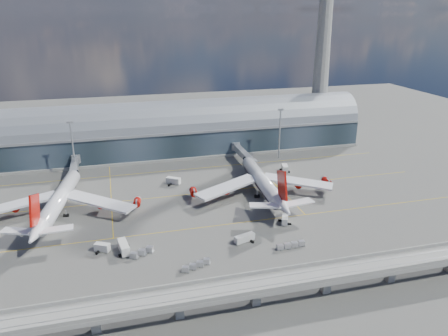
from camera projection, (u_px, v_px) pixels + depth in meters
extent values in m
plane|color=#474744|center=(208.00, 214.00, 163.89)|extent=(500.00, 500.00, 0.00)
cube|color=gold|center=(215.00, 226.00, 154.81)|extent=(200.00, 0.25, 0.01)
cube|color=gold|center=(198.00, 193.00, 182.05)|extent=(200.00, 0.25, 0.01)
cube|color=gold|center=(185.00, 169.00, 209.29)|extent=(200.00, 0.25, 0.01)
cube|color=gold|center=(111.00, 193.00, 182.69)|extent=(0.25, 80.00, 0.01)
cube|color=gold|center=(268.00, 177.00, 199.57)|extent=(0.25, 80.00, 0.01)
cube|color=#1D2931|center=(175.00, 140.00, 232.31)|extent=(200.00, 28.00, 14.00)
cylinder|color=gray|center=(175.00, 127.00, 229.91)|extent=(200.00, 28.00, 28.00)
cube|color=gray|center=(179.00, 134.00, 217.20)|extent=(200.00, 1.00, 1.20)
cube|color=gray|center=(176.00, 151.00, 234.50)|extent=(200.00, 30.00, 1.20)
cube|color=gray|center=(317.00, 132.00, 258.37)|extent=(18.00, 18.00, 8.00)
cone|color=gray|center=(322.00, 61.00, 244.31)|extent=(10.00, 10.00, 90.00)
cube|color=gray|center=(256.00, 286.00, 112.08)|extent=(220.00, 8.50, 1.20)
cube|color=gray|center=(261.00, 291.00, 108.07)|extent=(220.00, 0.40, 1.20)
cube|color=gray|center=(251.00, 274.00, 115.33)|extent=(220.00, 0.40, 1.20)
cube|color=gray|center=(258.00, 287.00, 110.49)|extent=(220.00, 0.12, 0.12)
cube|color=gray|center=(254.00, 280.00, 113.21)|extent=(220.00, 0.12, 0.12)
cube|color=gray|center=(96.00, 322.00, 103.46)|extent=(2.20, 2.20, 5.00)
cube|color=gray|center=(179.00, 308.00, 108.28)|extent=(2.20, 2.20, 5.00)
cube|color=gray|center=(256.00, 296.00, 113.10)|extent=(2.20, 2.20, 5.00)
cube|color=gray|center=(326.00, 284.00, 117.93)|extent=(2.20, 2.20, 5.00)
cube|color=gray|center=(390.00, 273.00, 122.75)|extent=(2.20, 2.20, 5.00)
cylinder|color=gray|center=(73.00, 150.00, 197.48)|extent=(0.70, 0.70, 25.00)
cube|color=gray|center=(70.00, 122.00, 193.13)|extent=(3.00, 0.40, 1.00)
cylinder|color=gray|center=(280.00, 134.00, 221.60)|extent=(0.70, 0.70, 25.00)
cube|color=gray|center=(281.00, 110.00, 217.24)|extent=(3.00, 0.40, 1.00)
cylinder|color=white|center=(59.00, 199.00, 162.90)|extent=(13.41, 47.52, 5.70)
cone|color=white|center=(75.00, 174.00, 187.48)|extent=(6.79, 7.96, 5.70)
cone|color=white|center=(35.00, 234.00, 136.41)|extent=(7.38, 11.48, 5.70)
cube|color=#A70E07|center=(35.00, 210.00, 136.50)|extent=(2.37, 10.60, 11.79)
cube|color=white|center=(16.00, 205.00, 160.17)|extent=(29.48, 15.87, 2.30)
cube|color=white|center=(99.00, 202.00, 162.79)|extent=(27.11, 23.12, 2.30)
cylinder|color=#A70E07|center=(17.00, 207.00, 162.33)|extent=(3.54, 4.86, 2.85)
cylinder|color=#A70E07|center=(102.00, 203.00, 165.06)|extent=(3.54, 4.86, 2.85)
cylinder|color=#A70E07|center=(137.00, 202.00, 166.22)|extent=(3.54, 4.86, 2.85)
cylinder|color=gray|center=(71.00, 192.00, 179.91)|extent=(0.45, 0.45, 2.67)
cylinder|color=gray|center=(50.00, 214.00, 160.75)|extent=(0.53, 0.53, 2.67)
cylinder|color=gray|center=(66.00, 213.00, 161.26)|extent=(0.53, 0.53, 2.67)
cylinder|color=black|center=(50.00, 216.00, 161.04)|extent=(2.15, 1.64, 1.34)
cylinder|color=black|center=(66.00, 215.00, 161.55)|extent=(2.15, 1.64, 1.34)
cylinder|color=white|center=(262.00, 181.00, 180.29)|extent=(8.24, 46.13, 5.50)
cone|color=white|center=(247.00, 161.00, 204.03)|extent=(5.95, 7.91, 5.50)
cone|color=white|center=(284.00, 207.00, 154.54)|extent=(6.17, 11.69, 5.50)
cube|color=#A70E07|center=(282.00, 185.00, 154.69)|extent=(1.34, 11.36, 12.56)
cube|color=white|center=(228.00, 187.00, 176.03)|extent=(29.18, 18.80, 2.35)
cube|color=white|center=(298.00, 182.00, 181.57)|extent=(28.38, 21.40, 2.35)
cylinder|color=black|center=(262.00, 184.00, 180.81)|extent=(7.13, 41.38, 4.68)
cylinder|color=#A70E07|center=(225.00, 189.00, 178.26)|extent=(3.31, 4.92, 3.04)
cylinder|color=#A70E07|center=(193.00, 192.00, 175.80)|extent=(3.31, 4.92, 3.04)
cylinder|color=#A70E07|center=(297.00, 184.00, 184.00)|extent=(3.31, 4.92, 3.04)
cylinder|color=#A70E07|center=(326.00, 181.00, 186.46)|extent=(3.31, 4.92, 3.04)
cylinder|color=gray|center=(252.00, 176.00, 196.61)|extent=(0.47, 0.47, 2.85)
cylinder|color=gray|center=(257.00, 194.00, 177.66)|extent=(0.57, 0.57, 2.85)
cylinder|color=gray|center=(271.00, 193.00, 178.79)|extent=(0.57, 0.57, 2.85)
cylinder|color=black|center=(257.00, 196.00, 177.97)|extent=(2.17, 1.55, 1.42)
cylinder|color=black|center=(271.00, 195.00, 179.10)|extent=(2.17, 1.55, 1.42)
cube|color=gray|center=(74.00, 167.00, 197.22)|extent=(3.00, 24.00, 3.00)
cube|color=gray|center=(73.00, 176.00, 186.33)|extent=(3.60, 3.60, 3.40)
cylinder|color=gray|center=(76.00, 159.00, 208.11)|extent=(4.40, 4.40, 4.00)
cylinder|color=gray|center=(74.00, 184.00, 187.53)|extent=(0.50, 0.50, 3.40)
cylinder|color=black|center=(74.00, 187.00, 187.99)|extent=(1.40, 0.80, 0.80)
cube|color=gray|center=(244.00, 154.00, 214.60)|extent=(3.00, 28.00, 3.00)
cube|color=gray|center=(253.00, 163.00, 201.89)|extent=(3.60, 3.60, 3.40)
cylinder|color=gray|center=(236.00, 146.00, 227.31)|extent=(4.40, 4.40, 4.00)
cylinder|color=gray|center=(252.00, 170.00, 203.09)|extent=(0.50, 0.50, 3.40)
cylinder|color=black|center=(252.00, 173.00, 203.55)|extent=(1.40, 0.80, 0.80)
cube|color=silver|center=(124.00, 247.00, 137.58)|extent=(3.73, 8.15, 2.92)
cylinder|color=black|center=(125.00, 246.00, 140.37)|extent=(2.92, 1.42, 1.01)
cylinder|color=black|center=(123.00, 255.00, 135.68)|extent=(2.92, 1.42, 1.01)
cube|color=silver|center=(102.00, 247.00, 138.01)|extent=(5.23, 4.20, 2.47)
cylinder|color=black|center=(107.00, 248.00, 139.37)|extent=(1.89, 2.50, 0.86)
cylinder|color=black|center=(98.00, 252.00, 137.40)|extent=(1.89, 2.50, 0.86)
cube|color=silver|center=(244.00, 238.00, 143.66)|extent=(7.43, 4.12, 2.32)
cylinder|color=black|center=(251.00, 241.00, 143.91)|extent=(1.44, 2.37, 0.80)
cylinder|color=black|center=(238.00, 241.00, 144.12)|extent=(1.44, 2.37, 0.80)
cube|color=silver|center=(285.00, 220.00, 156.30)|extent=(4.09, 5.68, 2.30)
cylinder|color=black|center=(281.00, 220.00, 157.88)|extent=(2.34, 1.66, 0.80)
cylinder|color=black|center=(288.00, 224.00, 155.43)|extent=(2.34, 1.66, 0.80)
cube|color=silver|center=(285.00, 168.00, 205.98)|extent=(3.89, 5.95, 2.85)
cylinder|color=black|center=(282.00, 169.00, 207.83)|extent=(2.90, 1.68, 0.99)
cylinder|color=black|center=(287.00, 172.00, 204.99)|extent=(2.90, 1.68, 0.99)
cube|color=silver|center=(173.00, 181.00, 191.18)|extent=(6.47, 5.54, 2.70)
cylinder|color=black|center=(177.00, 182.00, 193.02)|extent=(2.26, 2.66, 0.93)
cylinder|color=black|center=(170.00, 184.00, 190.15)|extent=(2.26, 2.66, 0.93)
cube|color=gray|center=(134.00, 257.00, 134.68)|extent=(3.07, 2.66, 0.32)
cube|color=#B2B2B7|center=(134.00, 255.00, 134.39)|extent=(2.64, 2.38, 1.61)
cube|color=gray|center=(142.00, 254.00, 136.38)|extent=(3.07, 2.66, 0.32)
cube|color=#B2B2B7|center=(142.00, 252.00, 136.08)|extent=(2.64, 2.38, 1.61)
cube|color=gray|center=(150.00, 251.00, 138.07)|extent=(3.07, 2.66, 0.32)
cube|color=#B2B2B7|center=(150.00, 249.00, 137.77)|extent=(2.64, 2.38, 1.61)
cube|color=gray|center=(185.00, 271.00, 127.69)|extent=(2.67, 2.21, 0.29)
cube|color=#B2B2B7|center=(185.00, 269.00, 127.43)|extent=(2.28, 1.99, 1.43)
cube|color=gray|center=(193.00, 268.00, 129.02)|extent=(2.67, 2.21, 0.29)
cube|color=#B2B2B7|center=(193.00, 266.00, 128.76)|extent=(2.28, 1.99, 1.43)
cube|color=gray|center=(200.00, 266.00, 130.35)|extent=(2.67, 2.21, 0.29)
cube|color=#B2B2B7|center=(200.00, 263.00, 130.09)|extent=(2.28, 1.99, 1.43)
cube|color=gray|center=(207.00, 263.00, 131.68)|extent=(2.67, 2.21, 0.29)
cube|color=#B2B2B7|center=(207.00, 261.00, 131.42)|extent=(2.28, 1.99, 1.43)
cube|color=gray|center=(280.00, 249.00, 139.33)|extent=(2.50, 1.77, 0.30)
cube|color=#B2B2B7|center=(280.00, 247.00, 139.06)|extent=(2.10, 1.64, 1.49)
cube|color=gray|center=(287.00, 248.00, 140.14)|extent=(2.50, 1.77, 0.30)
cube|color=#B2B2B7|center=(287.00, 246.00, 139.87)|extent=(2.10, 1.64, 1.49)
cube|color=gray|center=(294.00, 246.00, 140.95)|extent=(2.50, 1.77, 0.30)
cube|color=#B2B2B7|center=(294.00, 244.00, 140.68)|extent=(2.10, 1.64, 1.49)
cube|color=gray|center=(301.00, 245.00, 141.76)|extent=(2.50, 1.77, 0.30)
cube|color=#B2B2B7|center=(302.00, 243.00, 141.48)|extent=(2.10, 1.64, 1.49)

